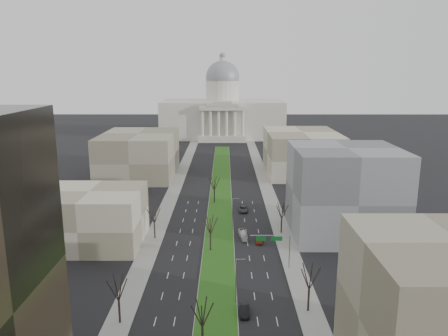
{
  "coord_description": "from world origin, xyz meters",
  "views": [
    {
      "loc": [
        1.57,
        -21.95,
        44.31
      ],
      "look_at": [
        1.29,
        112.76,
        13.81
      ],
      "focal_mm": 35.0,
      "sensor_mm": 36.0,
      "label": 1
    }
  ],
  "objects_px": {
    "car_black": "(244,310)",
    "car_grey_far": "(243,209)",
    "box_van": "(243,235)",
    "car_red": "(259,240)"
  },
  "relations": [
    {
      "from": "car_red",
      "to": "box_van",
      "type": "distance_m",
      "value": 5.11
    },
    {
      "from": "car_red",
      "to": "box_van",
      "type": "relative_size",
      "value": 0.69
    },
    {
      "from": "car_grey_far",
      "to": "box_van",
      "type": "height_order",
      "value": "box_van"
    },
    {
      "from": "car_red",
      "to": "car_grey_far",
      "type": "height_order",
      "value": "car_grey_far"
    },
    {
      "from": "car_red",
      "to": "car_grey_far",
      "type": "bearing_deg",
      "value": 99.67
    },
    {
      "from": "box_van",
      "to": "car_red",
      "type": "bearing_deg",
      "value": -46.12
    },
    {
      "from": "car_black",
      "to": "car_red",
      "type": "relative_size",
      "value": 1.1
    },
    {
      "from": "car_red",
      "to": "box_van",
      "type": "height_order",
      "value": "box_van"
    },
    {
      "from": "car_black",
      "to": "box_van",
      "type": "xyz_separation_m",
      "value": [
        1.27,
        37.19,
        0.09
      ]
    },
    {
      "from": "car_black",
      "to": "car_grey_far",
      "type": "xyz_separation_m",
      "value": [
        2.21,
        59.82,
        -0.03
      ]
    }
  ]
}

